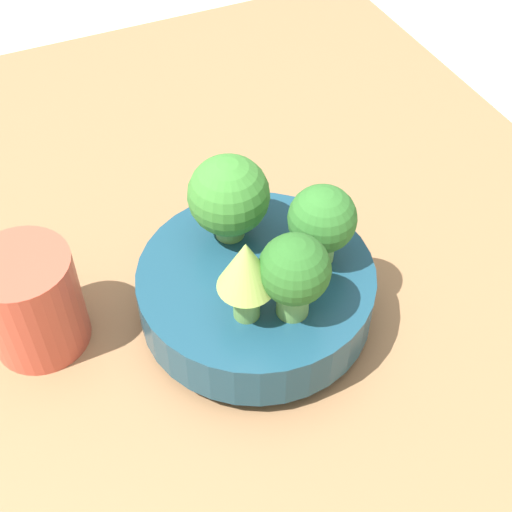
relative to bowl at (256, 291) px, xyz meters
The scene contains 8 objects.
ground_plane 0.08m from the bowl, 33.17° to the right, with size 6.00×6.00×0.00m, color beige.
table 0.06m from the bowl, 33.17° to the right, with size 1.13×0.82×0.04m.
bowl is the anchor object (origin of this frame).
romanesco_piece_near 0.09m from the bowl, 33.81° to the right, with size 0.05×0.05×0.08m.
broccoli_floret_left 0.08m from the bowl, behind, with size 0.07×0.07×0.08m.
broccoli_floret_right 0.09m from the bowl, 10.71° to the left, with size 0.06×0.06×0.08m.
broccoli_floret_back 0.09m from the bowl, 83.53° to the left, with size 0.06×0.06×0.07m.
cup 0.19m from the bowl, 107.58° to the right, with size 0.08×0.08×0.10m.
Camera 1 is at (0.33, -0.14, 0.54)m, focal length 50.00 mm.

